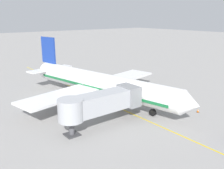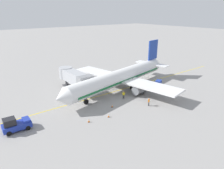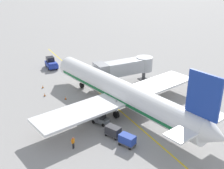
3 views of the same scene
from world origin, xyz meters
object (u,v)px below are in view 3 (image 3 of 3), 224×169
parked_airliner (120,92)px  pushback_tractor (51,63)px  safety_cone_wing_tip (45,95)px  jet_bridge (125,67)px  ground_crew_marshaller (54,115)px  baggage_tug_lead (100,119)px  ground_crew_wing_walker (86,103)px  ground_crew_loader (73,142)px  baggage_cart_front (113,131)px  safety_cone_nose_right (66,98)px  safety_cone_nose_left (43,87)px  baggage_cart_second_in_train (127,139)px

parked_airliner → pushback_tractor: size_ratio=8.27×
safety_cone_wing_tip → parked_airliner: bearing=-48.3°
jet_bridge → ground_crew_marshaller: 18.88m
baggage_tug_lead → ground_crew_wing_walker: (0.09, 5.57, 0.24)m
jet_bridge → ground_crew_loader: (-16.80, -15.86, -2.50)m
baggage_tug_lead → ground_crew_marshaller: (-5.92, 3.90, 0.24)m
baggage_cart_front → ground_crew_loader: (-5.84, -0.05, 0.00)m
baggage_tug_lead → ground_crew_marshaller: ground_crew_marshaller is taller
pushback_tractor → ground_crew_wing_walker: pushback_tractor is taller
jet_bridge → baggage_tug_lead: size_ratio=4.51×
ground_crew_loader → ground_crew_marshaller: size_ratio=1.00×
ground_crew_loader → safety_cone_nose_right: (3.87, 14.38, -0.66)m
jet_bridge → safety_cone_nose_right: bearing=-173.5°
ground_crew_wing_walker → ground_crew_marshaller: size_ratio=1.00×
jet_bridge → ground_crew_marshaller: size_ratio=7.38×
pushback_tractor → ground_crew_wing_walker: (-0.68, -22.51, -0.15)m
safety_cone_nose_left → safety_cone_wing_tip: (-0.66, -3.86, 0.00)m
baggage_tug_lead → jet_bridge: bearing=46.9°
parked_airliner → pushback_tractor: (-4.12, 25.59, -2.09)m
parked_airliner → jet_bridge: (6.16, 9.30, 0.27)m
baggage_tug_lead → ground_crew_loader: 7.05m
safety_cone_wing_tip → jet_bridge: bearing=-5.7°
parked_airliner → ground_crew_marshaller: (-10.80, 1.41, -2.23)m
ground_crew_wing_walker → ground_crew_loader: bearing=-121.2°
baggage_cart_front → baggage_cart_second_in_train: 2.81m
safety_cone_nose_right → baggage_tug_lead: bearing=-79.7°
ground_crew_wing_walker → jet_bridge: bearing=29.6°
baggage_cart_front → baggage_cart_second_in_train: size_ratio=1.00×
baggage_tug_lead → safety_cone_nose_right: 10.48m
baggage_tug_lead → ground_crew_marshaller: 7.09m
ground_crew_wing_walker → safety_cone_nose_left: ground_crew_wing_walker is taller
ground_crew_marshaller → baggage_cart_front: bearing=-52.9°
baggage_tug_lead → parked_airliner: bearing=27.0°
pushback_tractor → safety_cone_nose_left: bearing=-114.4°
baggage_cart_front → safety_cone_nose_left: bearing=101.3°
ground_crew_loader → ground_crew_marshaller: (-0.17, 7.98, 0.00)m
jet_bridge → safety_cone_wing_tip: bearing=174.3°
pushback_tractor → baggage_cart_front: size_ratio=1.53×
jet_bridge → ground_crew_wing_walker: 12.85m
baggage_cart_front → safety_cone_nose_right: 14.49m
pushback_tractor → ground_crew_wing_walker: bearing=-91.7°
pushback_tractor → ground_crew_wing_walker: 22.52m
baggage_cart_front → ground_crew_marshaller: size_ratio=1.73×
pushback_tractor → safety_cone_wing_tip: size_ratio=7.61×
pushback_tractor → ground_crew_loader: pushback_tractor is taller
jet_bridge → safety_cone_nose_left: size_ratio=21.13×
pushback_tractor → baggage_cart_second_in_train: bearing=-90.1°
ground_crew_marshaller → safety_cone_nose_right: ground_crew_marshaller is taller
parked_airliner → jet_bridge: size_ratio=2.98×
safety_cone_wing_tip → baggage_tug_lead: bearing=-70.2°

